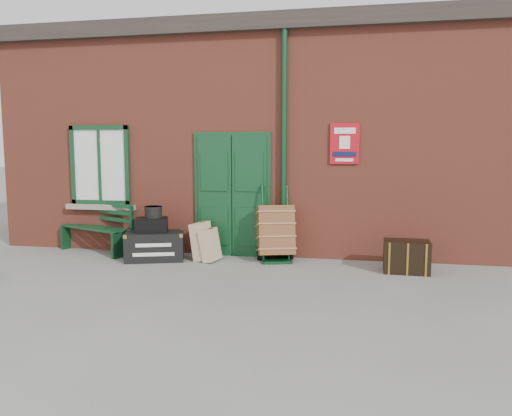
% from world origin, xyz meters
% --- Properties ---
extents(ground, '(80.00, 80.00, 0.00)m').
position_xyz_m(ground, '(0.00, 0.00, 0.00)').
color(ground, gray).
rests_on(ground, ground).
extents(station_building, '(10.30, 4.30, 4.36)m').
position_xyz_m(station_building, '(-0.00, 3.49, 2.16)').
color(station_building, '#9F4733').
rests_on(station_building, ground).
extents(bench, '(1.63, 1.07, 0.97)m').
position_xyz_m(bench, '(-2.89, 1.32, 0.49)').
color(bench, '#103B1E').
rests_on(bench, ground).
extents(houdini_trunk, '(1.13, 0.84, 0.50)m').
position_xyz_m(houdini_trunk, '(-1.56, 0.82, 0.25)').
color(houdini_trunk, black).
rests_on(houdini_trunk, ground).
extents(strongbox, '(0.65, 0.56, 0.25)m').
position_xyz_m(strongbox, '(-1.61, 0.82, 0.63)').
color(strongbox, black).
rests_on(strongbox, houdini_trunk).
extents(hatbox, '(0.38, 0.38, 0.20)m').
position_xyz_m(hatbox, '(-1.58, 0.85, 0.86)').
color(hatbox, black).
rests_on(hatbox, strongbox).
extents(suitcase_back, '(0.37, 0.51, 0.67)m').
position_xyz_m(suitcase_back, '(-0.75, 1.03, 0.34)').
color(suitcase_back, tan).
rests_on(suitcase_back, ground).
extents(suitcase_front, '(0.35, 0.47, 0.58)m').
position_xyz_m(suitcase_front, '(-0.57, 0.93, 0.29)').
color(suitcase_front, tan).
rests_on(suitcase_front, ground).
extents(porter_trolley, '(0.79, 0.83, 1.29)m').
position_xyz_m(porter_trolley, '(0.54, 1.23, 0.50)').
color(porter_trolley, '#0E381D').
rests_on(porter_trolley, ground).
extents(dark_trunk, '(0.72, 0.48, 0.51)m').
position_xyz_m(dark_trunk, '(2.72, 0.79, 0.26)').
color(dark_trunk, black).
rests_on(dark_trunk, ground).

